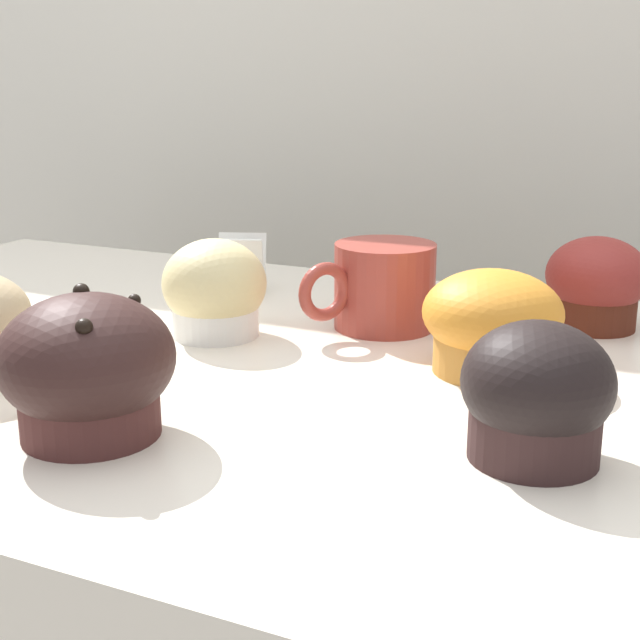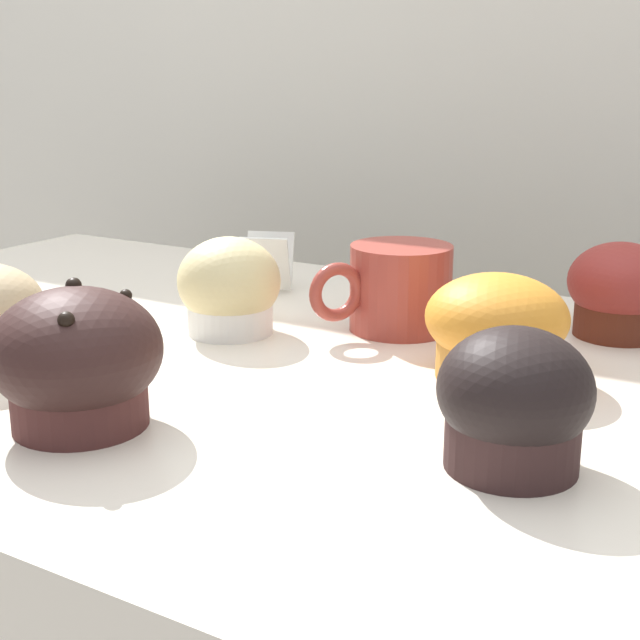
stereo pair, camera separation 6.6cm
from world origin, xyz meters
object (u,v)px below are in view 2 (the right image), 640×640
Objects in this scene: muffin_back_right at (620,291)px; coffee_cup at (398,286)px; muffin_back_left at (77,361)px; muffin_front_center at (496,328)px; muffin_front_left at (514,403)px; muffin_front_right at (229,289)px.

coffee_cup is at bearing -154.76° from muffin_back_right.
coffee_cup is (0.08, 0.31, -0.00)m from muffin_back_left.
muffin_back_left is at bearing -104.63° from coffee_cup.
muffin_front_left is (0.06, -0.15, 0.00)m from muffin_front_center.
muffin_back_right is (0.25, 0.39, -0.00)m from muffin_back_left.
muffin_front_right is at bearing 100.99° from muffin_back_left.
coffee_cup is (-0.18, 0.22, 0.00)m from muffin_front_left.
muffin_back_left is at bearing -131.08° from muffin_front_center.
muffin_back_right is 0.71× the size of coffee_cup.
muffin_front_left is 1.00× the size of muffin_front_right.
coffee_cup is at bearing 129.40° from muffin_front_left.
muffin_front_center is 0.17m from muffin_back_right.
muffin_front_right is (-0.24, -0.01, 0.00)m from muffin_front_center.
muffin_front_left reaches higher than muffin_front_center.
muffin_front_right reaches higher than coffee_cup.
muffin_back_left reaches higher than muffin_front_center.
muffin_back_right is at bearing 25.24° from coffee_cup.
muffin_front_center is 0.30m from muffin_back_left.
muffin_back_right is (0.05, 0.16, 0.00)m from muffin_front_center.
coffee_cup is at bearing 34.21° from muffin_front_right.
muffin_back_right is at bearing 71.38° from muffin_front_center.
muffin_front_left is 0.71× the size of coffee_cup.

